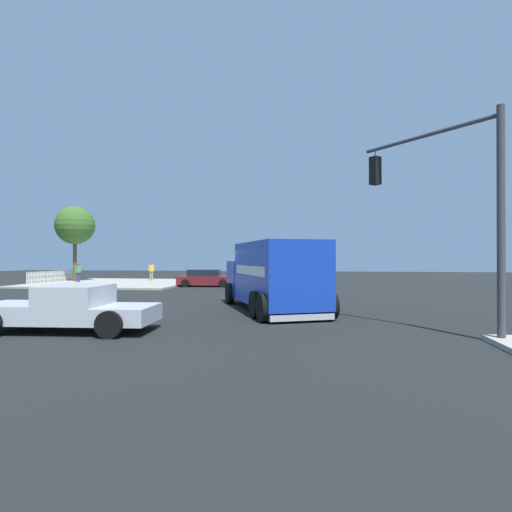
# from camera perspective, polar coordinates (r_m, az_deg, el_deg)

# --- Properties ---
(ground_plane) EXTENTS (100.00, 100.00, 0.00)m
(ground_plane) POSITION_cam_1_polar(r_m,az_deg,el_deg) (19.74, -0.55, -6.67)
(ground_plane) COLOR black
(sidewalk_corner_near) EXTENTS (12.46, 12.46, 0.14)m
(sidewalk_corner_near) POSITION_cam_1_polar(r_m,az_deg,el_deg) (37.13, -18.38, -3.56)
(sidewalk_corner_near) COLOR #9E998E
(sidewalk_corner_near) RESTS_ON ground
(delivery_truck) EXTENTS (7.87, 5.31, 2.83)m
(delivery_truck) POSITION_cam_1_polar(r_m,az_deg,el_deg) (17.21, 2.36, -2.69)
(delivery_truck) COLOR #1438AD
(delivery_truck) RESTS_ON ground
(traffic_light_primary) EXTENTS (3.47, 3.11, 6.02)m
(traffic_light_primary) POSITION_cam_1_polar(r_m,az_deg,el_deg) (13.22, 25.09, 8.09)
(traffic_light_primary) COLOR #38383D
(traffic_light_primary) RESTS_ON sidewalk_corner_far
(pickup_silver) EXTENTS (2.57, 5.34, 1.38)m
(pickup_silver) POSITION_cam_1_polar(r_m,az_deg,el_deg) (13.65, -24.33, -6.43)
(pickup_silver) COLOR #B7BABF
(pickup_silver) RESTS_ON ground
(sedan_maroon) EXTENTS (2.37, 4.45, 1.31)m
(sedan_maroon) POSITION_cam_1_polar(r_m,az_deg,el_deg) (32.24, -6.98, -3.08)
(sedan_maroon) COLOR maroon
(sedan_maroon) RESTS_ON ground
(pedestrian_near_corner) EXTENTS (0.47, 0.36, 1.64)m
(pedestrian_near_corner) POSITION_cam_1_polar(r_m,az_deg,el_deg) (38.68, -23.35, -1.93)
(pedestrian_near_corner) COLOR navy
(pedestrian_near_corner) RESTS_ON sidewalk_corner_near
(pedestrian_crossing) EXTENTS (0.39, 0.41, 1.69)m
(pedestrian_crossing) POSITION_cam_1_polar(r_m,az_deg,el_deg) (39.16, -14.25, -1.89)
(pedestrian_crossing) COLOR gray
(pedestrian_crossing) RESTS_ON sidewalk_corner_near
(picket_fence_run) EXTENTS (7.12, 0.05, 0.95)m
(picket_fence_run) POSITION_cam_1_polar(r_m,az_deg,el_deg) (40.17, -26.01, -2.51)
(picket_fence_run) COLOR silver
(picket_fence_run) RESTS_ON sidewalk_corner_near
(shade_tree_near) EXTENTS (3.43, 3.43, 6.74)m
(shade_tree_near) POSITION_cam_1_polar(r_m,az_deg,el_deg) (40.65, -23.70, 3.87)
(shade_tree_near) COLOR brown
(shade_tree_near) RESTS_ON sidewalk_corner_near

